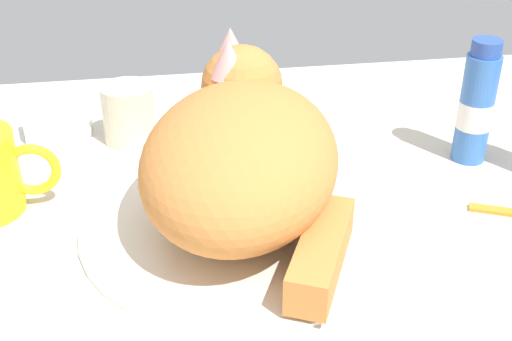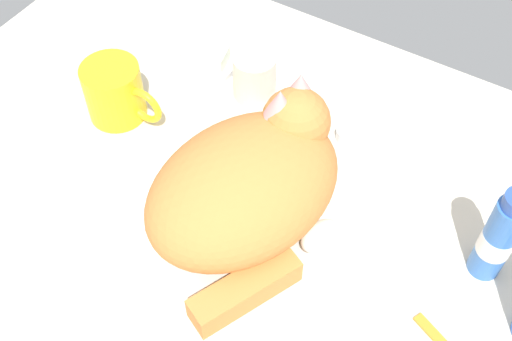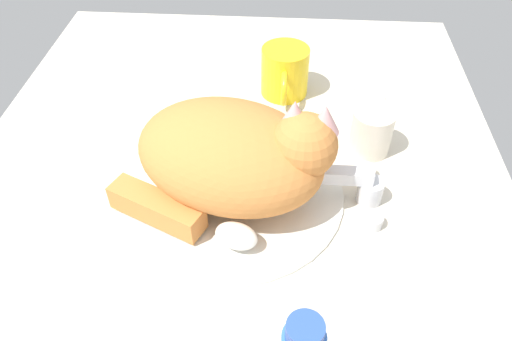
% 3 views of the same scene
% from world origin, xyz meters
% --- Properties ---
extents(ground_plane, '(1.10, 0.83, 0.03)m').
position_xyz_m(ground_plane, '(0.00, 0.00, -0.01)').
color(ground_plane, beige).
extents(sink_basin, '(0.32, 0.32, 0.01)m').
position_xyz_m(sink_basin, '(0.00, 0.00, 0.00)').
color(sink_basin, silver).
rests_on(sink_basin, ground_plane).
extents(faucet, '(0.12, 0.11, 0.06)m').
position_xyz_m(faucet, '(0.00, 0.18, 0.02)').
color(faucet, silver).
rests_on(faucet, ground_plane).
extents(cat, '(0.26, 0.31, 0.16)m').
position_xyz_m(cat, '(0.00, 0.01, 0.08)').
color(cat, '#D17F3D').
rests_on(cat, sink_basin).
extents(coffee_mug, '(0.12, 0.08, 0.09)m').
position_xyz_m(coffee_mug, '(-0.26, 0.07, 0.04)').
color(coffee_mug, yellow).
rests_on(coffee_mug, ground_plane).
extents(rinse_cup, '(0.06, 0.06, 0.07)m').
position_xyz_m(rinse_cup, '(-0.11, 0.21, 0.04)').
color(rinse_cup, silver).
rests_on(rinse_cup, ground_plane).
extents(soap_dish, '(0.09, 0.06, 0.01)m').
position_xyz_m(soap_dish, '(-0.20, 0.21, 0.01)').
color(soap_dish, white).
rests_on(soap_dish, ground_plane).
extents(soap_bar, '(0.07, 0.05, 0.03)m').
position_xyz_m(soap_bar, '(-0.20, 0.21, 0.03)').
color(soap_bar, silver).
rests_on(soap_bar, soap_dish).
extents(toothpaste_bottle, '(0.04, 0.04, 0.15)m').
position_xyz_m(toothpaste_bottle, '(0.28, 0.10, 0.07)').
color(toothpaste_bottle, '#3870C6').
rests_on(toothpaste_bottle, ground_plane).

